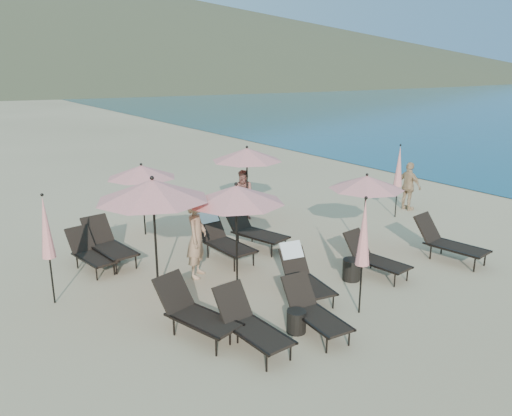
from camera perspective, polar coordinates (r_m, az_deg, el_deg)
ground at (r=10.98m, az=12.46°, el=-9.32°), size 800.00×800.00×0.00m
volcanic_headland at (r=320.04m, az=-20.02°, el=18.77°), size 690.00×690.00×55.00m
lounger_0 at (r=9.03m, az=-7.08°, el=-11.61°), size 1.10×1.79×0.96m
lounger_1 at (r=8.62m, az=-0.68°, el=-13.04°), size 0.74×1.64×0.92m
lounger_2 at (r=9.15m, az=6.61°, el=-11.52°), size 0.68×1.55×0.87m
lounger_3 at (r=10.47m, az=5.39°, el=-7.48°), size 0.80×1.63×0.98m
lounger_4 at (r=11.75m, az=13.33°, el=-5.45°), size 0.81×1.64×0.90m
lounger_5 at (r=13.14m, az=21.05°, el=-3.55°), size 0.95×1.86×1.02m
lounger_6 at (r=12.64m, az=-16.54°, el=-3.90°), size 0.92×1.85×1.02m
lounger_7 at (r=12.37m, az=-18.39°, el=-4.78°), size 0.87×1.63×0.89m
lounger_8 at (r=12.42m, az=-4.06°, el=-3.21°), size 0.85×1.92×1.16m
lounger_9 at (r=13.12m, az=-0.34°, el=-2.45°), size 1.18×1.93×1.04m
umbrella_open_0 at (r=10.27m, az=-11.74°, el=2.04°), size 2.32×2.32×2.50m
umbrella_open_1 at (r=10.58m, az=-2.27°, el=1.58°), size 2.10×2.10×2.26m
umbrella_open_2 at (r=12.84m, az=12.52°, el=2.87°), size 1.90×1.90×2.04m
umbrella_open_3 at (r=14.12m, az=-12.96°, el=4.07°), size 1.92×1.92×2.06m
umbrella_open_4 at (r=15.15m, az=-1.04°, el=6.13°), size 2.16×2.16×2.32m
umbrella_closed_0 at (r=9.47m, az=12.22°, el=-2.84°), size 0.27×0.27×2.33m
umbrella_closed_1 at (r=16.11m, az=16.01°, el=4.54°), size 0.27×0.27×2.33m
umbrella_closed_2 at (r=10.48m, az=-22.88°, el=-2.12°), size 0.27×0.27×2.29m
side_table_0 at (r=9.18m, az=4.63°, el=-12.80°), size 0.36×0.36×0.41m
side_table_1 at (r=11.40m, az=10.85°, el=-6.93°), size 0.40×0.40×0.49m
beachgoer_a at (r=11.25m, az=-6.80°, el=-3.47°), size 0.76×0.77×1.80m
beachgoer_b at (r=15.53m, az=-1.33°, el=1.54°), size 0.94×0.95×1.54m
beachgoer_c at (r=17.27m, az=17.06°, el=2.40°), size 0.40×0.95×1.60m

